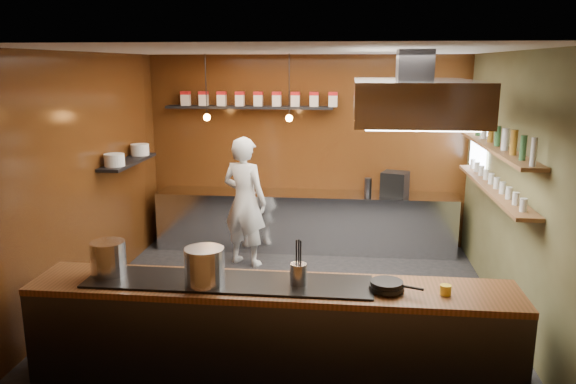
# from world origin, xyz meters

# --- Properties ---
(floor) EXTENTS (5.00, 5.00, 0.00)m
(floor) POSITION_xyz_m (0.00, 0.00, 0.00)
(floor) COLOR black
(floor) RESTS_ON ground
(back_wall) EXTENTS (5.00, 0.00, 5.00)m
(back_wall) POSITION_xyz_m (0.00, 2.50, 1.50)
(back_wall) COLOR #3E190B
(back_wall) RESTS_ON ground
(left_wall) EXTENTS (0.00, 5.00, 5.00)m
(left_wall) POSITION_xyz_m (-2.50, 0.00, 1.50)
(left_wall) COLOR #3E190B
(left_wall) RESTS_ON ground
(right_wall) EXTENTS (0.00, 5.00, 5.00)m
(right_wall) POSITION_xyz_m (2.50, 0.00, 1.50)
(right_wall) COLOR #4C4A2B
(right_wall) RESTS_ON ground
(ceiling) EXTENTS (5.00, 5.00, 0.00)m
(ceiling) POSITION_xyz_m (0.00, 0.00, 3.00)
(ceiling) COLOR silver
(ceiling) RESTS_ON back_wall
(window_pane) EXTENTS (0.00, 1.00, 1.00)m
(window_pane) POSITION_xyz_m (2.45, 1.70, 1.90)
(window_pane) COLOR white
(window_pane) RESTS_ON right_wall
(prep_counter) EXTENTS (4.60, 0.65, 0.90)m
(prep_counter) POSITION_xyz_m (0.00, 2.17, 0.45)
(prep_counter) COLOR silver
(prep_counter) RESTS_ON floor
(pass_counter) EXTENTS (4.40, 0.72, 0.94)m
(pass_counter) POSITION_xyz_m (-0.00, -1.60, 0.47)
(pass_counter) COLOR #38383D
(pass_counter) RESTS_ON floor
(tin_shelf) EXTENTS (2.60, 0.26, 0.04)m
(tin_shelf) POSITION_xyz_m (-0.90, 2.36, 2.20)
(tin_shelf) COLOR black
(tin_shelf) RESTS_ON back_wall
(plate_shelf) EXTENTS (0.30, 1.40, 0.04)m
(plate_shelf) POSITION_xyz_m (-2.34, 1.00, 1.55)
(plate_shelf) COLOR black
(plate_shelf) RESTS_ON left_wall
(bottle_shelf_upper) EXTENTS (0.26, 2.80, 0.04)m
(bottle_shelf_upper) POSITION_xyz_m (2.34, 0.30, 1.92)
(bottle_shelf_upper) COLOR brown
(bottle_shelf_upper) RESTS_ON right_wall
(bottle_shelf_lower) EXTENTS (0.26, 2.80, 0.04)m
(bottle_shelf_lower) POSITION_xyz_m (2.34, 0.30, 1.45)
(bottle_shelf_lower) COLOR brown
(bottle_shelf_lower) RESTS_ON right_wall
(extractor_hood) EXTENTS (1.20, 2.00, 0.72)m
(extractor_hood) POSITION_xyz_m (1.30, -0.40, 2.51)
(extractor_hood) COLOR #38383D
(extractor_hood) RESTS_ON ceiling
(pendant_left) EXTENTS (0.10, 0.10, 0.95)m
(pendant_left) POSITION_xyz_m (-1.40, 1.70, 2.15)
(pendant_left) COLOR black
(pendant_left) RESTS_ON ceiling
(pendant_right) EXTENTS (0.10, 0.10, 0.95)m
(pendant_right) POSITION_xyz_m (-0.20, 1.70, 2.15)
(pendant_right) COLOR black
(pendant_right) RESTS_ON ceiling
(storage_tins) EXTENTS (2.43, 0.13, 0.22)m
(storage_tins) POSITION_xyz_m (-0.75, 2.36, 2.33)
(storage_tins) COLOR beige
(storage_tins) RESTS_ON tin_shelf
(plate_stacks) EXTENTS (0.26, 1.16, 0.16)m
(plate_stacks) POSITION_xyz_m (-2.34, 1.00, 1.65)
(plate_stacks) COLOR silver
(plate_stacks) RESTS_ON plate_shelf
(bottles) EXTENTS (0.06, 2.66, 0.24)m
(bottles) POSITION_xyz_m (2.34, 0.30, 2.06)
(bottles) COLOR silver
(bottles) RESTS_ON bottle_shelf_upper
(wine_glasses) EXTENTS (0.07, 2.37, 0.13)m
(wine_glasses) POSITION_xyz_m (2.34, 0.30, 1.53)
(wine_glasses) COLOR silver
(wine_glasses) RESTS_ON bottle_shelf_lower
(stockpot_large) EXTENTS (0.38, 0.38, 0.32)m
(stockpot_large) POSITION_xyz_m (-1.54, -1.56, 1.10)
(stockpot_large) COLOR silver
(stockpot_large) RESTS_ON pass_counter
(stockpot_small) EXTENTS (0.46, 0.46, 0.33)m
(stockpot_small) POSITION_xyz_m (-0.59, -1.70, 1.11)
(stockpot_small) COLOR silver
(stockpot_small) RESTS_ON pass_counter
(utensil_crock) EXTENTS (0.15, 0.15, 0.19)m
(utensil_crock) POSITION_xyz_m (0.24, -1.62, 1.04)
(utensil_crock) COLOR #B7B9BE
(utensil_crock) RESTS_ON pass_counter
(frying_pan) EXTENTS (0.46, 0.31, 0.08)m
(frying_pan) POSITION_xyz_m (1.02, -1.65, 0.98)
(frying_pan) COLOR black
(frying_pan) RESTS_ON pass_counter
(butter_jar) EXTENTS (0.11, 0.11, 0.09)m
(butter_jar) POSITION_xyz_m (1.52, -1.66, 0.96)
(butter_jar) COLOR yellow
(butter_jar) RESTS_ON pass_counter
(espresso_machine) EXTENTS (0.46, 0.45, 0.37)m
(espresso_machine) POSITION_xyz_m (1.36, 2.15, 1.08)
(espresso_machine) COLOR black
(espresso_machine) RESTS_ON prep_counter
(chef) EXTENTS (0.80, 0.67, 1.87)m
(chef) POSITION_xyz_m (-0.81, 1.39, 0.94)
(chef) COLOR silver
(chef) RESTS_ON floor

